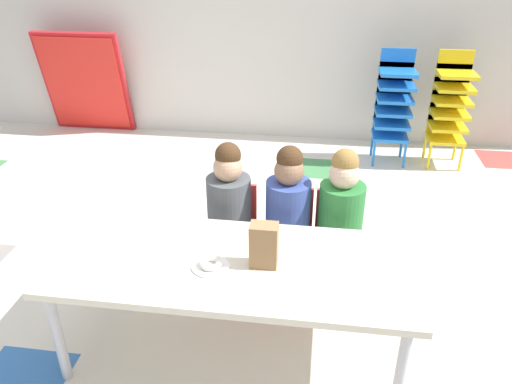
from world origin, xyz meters
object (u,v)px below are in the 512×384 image
(seated_child_middle_seat, at_px, (288,205))
(paper_bag_brown, at_px, (264,245))
(folded_activity_table, at_px, (85,83))
(paper_plate_near_edge, at_px, (211,266))
(seated_child_far_right, at_px, (341,209))
(seated_child_near_camera, at_px, (229,201))
(craft_table, at_px, (233,269))
(kid_chair_blue_stack, at_px, (394,102))
(kid_chair_yellow_stack, at_px, (450,104))
(donut_powdered_on_plate, at_px, (211,263))

(seated_child_middle_seat, height_order, paper_bag_brown, seated_child_middle_seat)
(folded_activity_table, distance_m, paper_plate_near_edge, 3.64)
(seated_child_middle_seat, height_order, paper_plate_near_edge, seated_child_middle_seat)
(seated_child_middle_seat, height_order, seated_child_far_right, same)
(seated_child_middle_seat, bearing_deg, paper_bag_brown, -96.34)
(seated_child_near_camera, bearing_deg, craft_table, -77.65)
(craft_table, height_order, seated_child_near_camera, seated_child_near_camera)
(folded_activity_table, distance_m, paper_bag_brown, 3.74)
(craft_table, height_order, folded_activity_table, folded_activity_table)
(seated_child_far_right, xyz_separation_m, kid_chair_blue_stack, (0.50, 2.03, 0.02))
(seated_child_near_camera, xyz_separation_m, paper_plate_near_edge, (0.04, -0.66, 0.01))
(paper_plate_near_edge, bearing_deg, kid_chair_yellow_stack, 59.02)
(kid_chair_blue_stack, relative_size, folded_activity_table, 0.96)
(seated_child_middle_seat, xyz_separation_m, kid_chair_yellow_stack, (1.30, 2.03, 0.02))
(seated_child_middle_seat, relative_size, donut_powdered_on_plate, 8.48)
(folded_activity_table, bearing_deg, paper_bag_brown, -52.50)
(craft_table, bearing_deg, paper_plate_near_edge, -146.04)
(kid_chair_blue_stack, xyz_separation_m, donut_powdered_on_plate, (-1.11, -2.69, 0.01))
(kid_chair_yellow_stack, bearing_deg, kid_chair_blue_stack, 180.00)
(kid_chair_blue_stack, distance_m, paper_bag_brown, 2.78)
(paper_bag_brown, height_order, paper_plate_near_edge, paper_bag_brown)
(seated_child_near_camera, bearing_deg, donut_powdered_on_plate, -86.86)
(kid_chair_yellow_stack, height_order, donut_powdered_on_plate, kid_chair_yellow_stack)
(craft_table, distance_m, seated_child_near_camera, 0.61)
(kid_chair_blue_stack, distance_m, paper_plate_near_edge, 2.91)
(paper_bag_brown, relative_size, paper_plate_near_edge, 1.22)
(seated_child_middle_seat, relative_size, kid_chair_blue_stack, 0.88)
(seated_child_near_camera, distance_m, seated_child_middle_seat, 0.35)
(seated_child_middle_seat, xyz_separation_m, donut_powdered_on_plate, (-0.31, -0.66, 0.03))
(paper_plate_near_edge, height_order, donut_powdered_on_plate, donut_powdered_on_plate)
(seated_child_near_camera, distance_m, paper_bag_brown, 0.68)
(craft_table, bearing_deg, folded_activity_table, 125.69)
(seated_child_middle_seat, xyz_separation_m, kid_chair_blue_stack, (0.80, 2.03, 0.02))
(seated_child_middle_seat, bearing_deg, craft_table, -110.04)
(seated_child_near_camera, height_order, paper_plate_near_edge, seated_child_near_camera)
(seated_child_middle_seat, distance_m, seated_child_far_right, 0.31)
(kid_chair_yellow_stack, bearing_deg, craft_table, -120.07)
(seated_child_near_camera, distance_m, seated_child_far_right, 0.65)
(paper_plate_near_edge, bearing_deg, seated_child_near_camera, 93.14)
(craft_table, xyz_separation_m, kid_chair_yellow_stack, (1.52, 2.63, 0.06))
(paper_bag_brown, bearing_deg, seated_child_near_camera, 114.95)
(seated_child_far_right, bearing_deg, donut_powdered_on_plate, -133.05)
(seated_child_far_right, xyz_separation_m, kid_chair_yellow_stack, (1.00, 2.03, 0.02))
(seated_child_near_camera, height_order, paper_bag_brown, seated_child_near_camera)
(craft_table, bearing_deg, donut_powdered_on_plate, -146.04)
(craft_table, distance_m, kid_chair_blue_stack, 2.82)
(paper_plate_near_edge, bearing_deg, craft_table, 33.96)
(seated_child_near_camera, xyz_separation_m, seated_child_far_right, (0.65, 0.00, 0.00))
(seated_child_far_right, height_order, folded_activity_table, folded_activity_table)
(craft_table, bearing_deg, seated_child_middle_seat, 69.96)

